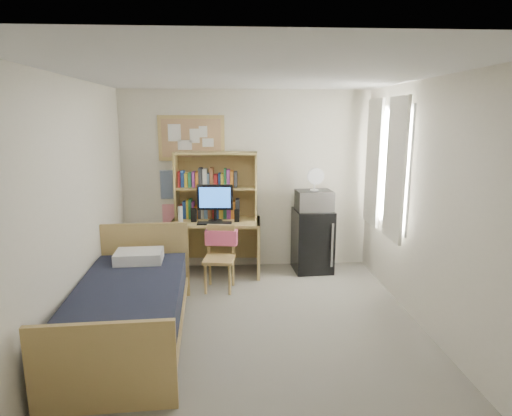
{
  "coord_description": "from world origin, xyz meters",
  "views": [
    {
      "loc": [
        -0.22,
        -4.12,
        2.2
      ],
      "look_at": [
        0.09,
        1.2,
        1.08
      ],
      "focal_mm": 30.0,
      "sensor_mm": 36.0,
      "label": 1
    }
  ],
  "objects": [
    {
      "name": "wall_left",
      "position": [
        -1.8,
        0.0,
        1.3
      ],
      "size": [
        0.04,
        4.2,
        2.6
      ],
      "primitive_type": "cube",
      "color": "silver",
      "rests_on": "floor"
    },
    {
      "name": "wall_right",
      "position": [
        1.8,
        0.0,
        1.3
      ],
      "size": [
        0.04,
        4.2,
        2.6
      ],
      "primitive_type": "cube",
      "color": "silver",
      "rests_on": "floor"
    },
    {
      "name": "wall_front",
      "position": [
        0.0,
        -2.1,
        1.3
      ],
      "size": [
        3.6,
        0.04,
        2.6
      ],
      "primitive_type": "cube",
      "color": "silver",
      "rests_on": "floor"
    },
    {
      "name": "monitor",
      "position": [
        -0.45,
        1.71,
        1.04
      ],
      "size": [
        0.5,
        0.07,
        0.53
      ],
      "primitive_type": "cube",
      "rotation": [
        0.0,
        0.0,
        -0.06
      ],
      "color": "black",
      "rests_on": "desk"
    },
    {
      "name": "mini_fridge",
      "position": [
        0.95,
        1.81,
        0.45
      ],
      "size": [
        0.56,
        0.56,
        0.91
      ],
      "primitive_type": "cube",
      "rotation": [
        0.0,
        0.0,
        0.06
      ],
      "color": "black",
      "rests_on": "floor"
    },
    {
      "name": "speaker_right",
      "position": [
        -0.15,
        1.69,
        0.86
      ],
      "size": [
        0.07,
        0.07,
        0.17
      ],
      "primitive_type": "cube",
      "rotation": [
        0.0,
        0.0,
        -0.06
      ],
      "color": "black",
      "rests_on": "desk"
    },
    {
      "name": "desk",
      "position": [
        -0.44,
        1.77,
        0.39
      ],
      "size": [
        1.28,
        0.7,
        0.78
      ],
      "primitive_type": "cube",
      "rotation": [
        0.0,
        0.0,
        -0.06
      ],
      "color": "tan",
      "rests_on": "floor"
    },
    {
      "name": "microwave",
      "position": [
        0.95,
        1.79,
        1.05
      ],
      "size": [
        0.52,
        0.4,
        0.29
      ],
      "primitive_type": "cube",
      "rotation": [
        0.0,
        0.0,
        0.06
      ],
      "color": "#BCBCC1",
      "rests_on": "mini_fridge"
    },
    {
      "name": "curtain_left",
      "position": [
        1.72,
        0.8,
        1.6
      ],
      "size": [
        0.04,
        0.55,
        1.7
      ],
      "primitive_type": "cube",
      "color": "white",
      "rests_on": "wall_right"
    },
    {
      "name": "desk_chair",
      "position": [
        -0.39,
        1.15,
        0.42
      ],
      "size": [
        0.47,
        0.47,
        0.84
      ],
      "primitive_type": "cube",
      "rotation": [
        0.0,
        0.0,
        -0.14
      ],
      "color": "tan",
      "rests_on": "floor"
    },
    {
      "name": "ceiling",
      "position": [
        0.0,
        0.0,
        2.6
      ],
      "size": [
        3.6,
        4.2,
        0.02
      ],
      "primitive_type": "cube",
      "color": "silver",
      "rests_on": "wall_back"
    },
    {
      "name": "bulletin_board",
      "position": [
        -0.78,
        2.08,
        1.92
      ],
      "size": [
        0.94,
        0.03,
        0.64
      ],
      "primitive_type": "cube",
      "color": "tan",
      "rests_on": "wall_back"
    },
    {
      "name": "hutch",
      "position": [
        -0.44,
        1.92,
        1.26
      ],
      "size": [
        1.18,
        0.36,
        0.95
      ],
      "primitive_type": "cube",
      "rotation": [
        0.0,
        0.0,
        -0.06
      ],
      "color": "tan",
      "rests_on": "desk"
    },
    {
      "name": "keyboard",
      "position": [
        -0.46,
        1.57,
        0.79
      ],
      "size": [
        0.47,
        0.18,
        0.02
      ],
      "primitive_type": "cube",
      "rotation": [
        0.0,
        0.0,
        -0.06
      ],
      "color": "black",
      "rests_on": "desk"
    },
    {
      "name": "curtain_right",
      "position": [
        1.72,
        1.6,
        1.6
      ],
      "size": [
        0.04,
        0.55,
        1.7
      ],
      "primitive_type": "cube",
      "color": "white",
      "rests_on": "wall_right"
    },
    {
      "name": "wall_back",
      "position": [
        0.0,
        2.1,
        1.3
      ],
      "size": [
        3.6,
        0.04,
        2.6
      ],
      "primitive_type": "cube",
      "color": "silver",
      "rests_on": "floor"
    },
    {
      "name": "poster_japan",
      "position": [
        -1.1,
        2.09,
        0.78
      ],
      "size": [
        0.28,
        0.01,
        0.36
      ],
      "primitive_type": "cube",
      "color": "#F42B54",
      "rests_on": "wall_back"
    },
    {
      "name": "window_unit",
      "position": [
        1.75,
        1.2,
        1.6
      ],
      "size": [
        0.1,
        1.4,
        1.7
      ],
      "primitive_type": "cube",
      "color": "white",
      "rests_on": "wall_right"
    },
    {
      "name": "speaker_left",
      "position": [
        -0.75,
        1.73,
        0.87
      ],
      "size": [
        0.08,
        0.08,
        0.19
      ],
      "primitive_type": "cube",
      "rotation": [
        0.0,
        0.0,
        -0.06
      ],
      "color": "black",
      "rests_on": "desk"
    },
    {
      "name": "pillow",
      "position": [
        -1.29,
        0.64,
        0.64
      ],
      "size": [
        0.55,
        0.4,
        0.13
      ],
      "primitive_type": "cube",
      "rotation": [
        0.0,
        0.0,
        0.05
      ],
      "color": "white",
      "rests_on": "bed"
    },
    {
      "name": "hoodie",
      "position": [
        -0.36,
        1.35,
        0.65
      ],
      "size": [
        0.44,
        0.19,
        0.2
      ],
      "primitive_type": "cube",
      "rotation": [
        0.0,
        0.0,
        -0.14
      ],
      "color": "#FF618D",
      "rests_on": "desk_chair"
    },
    {
      "name": "bed",
      "position": [
        -1.25,
        -0.11,
        0.29
      ],
      "size": [
        1.16,
        2.16,
        0.58
      ],
      "primitive_type": "cube",
      "rotation": [
        0.0,
        0.0,
        0.05
      ],
      "color": "black",
      "rests_on": "floor"
    },
    {
      "name": "desk_fan",
      "position": [
        0.95,
        1.79,
        1.34
      ],
      "size": [
        0.25,
        0.25,
        0.29
      ],
      "primitive_type": "cylinder",
      "rotation": [
        0.0,
        0.0,
        0.06
      ],
      "color": "white",
      "rests_on": "microwave"
    },
    {
      "name": "water_bottle",
      "position": [
        -0.93,
        1.7,
        0.89
      ],
      "size": [
        0.07,
        0.07,
        0.23
      ],
      "primitive_type": "cylinder",
      "rotation": [
        0.0,
        0.0,
        -0.06
      ],
      "color": "white",
      "rests_on": "desk"
    },
    {
      "name": "poster_wave",
      "position": [
        -1.1,
        2.09,
        1.25
      ],
      "size": [
        0.3,
        0.01,
        0.42
      ],
      "primitive_type": "cube",
      "color": "navy",
      "rests_on": "wall_back"
    },
    {
      "name": "floor",
      "position": [
        0.0,
        0.0,
        -0.01
      ],
      "size": [
        3.6,
        4.2,
        0.02
      ],
      "primitive_type": "cube",
      "color": "gray",
      "rests_on": "ground"
    }
  ]
}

